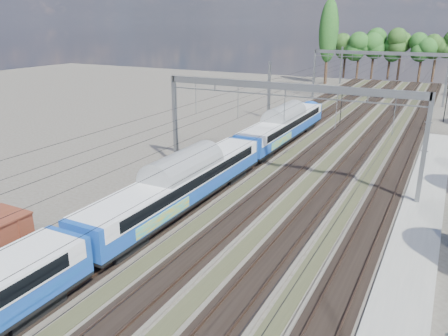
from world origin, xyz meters
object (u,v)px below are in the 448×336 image
at_px(signal_near, 342,102).
at_px(signal_far, 447,98).
at_px(emu_train, 180,179).
at_px(worker, 395,107).

height_order(signal_near, signal_far, signal_far).
height_order(emu_train, worker, emu_train).
xyz_separation_m(emu_train, signal_near, (3.54, 36.20, 0.54)).
bearing_deg(signal_near, signal_far, 48.24).
relative_size(emu_train, signal_near, 12.93).
relative_size(signal_near, signal_far, 0.92).
distance_m(emu_train, worker, 50.41).
height_order(emu_train, signal_near, signal_near).
distance_m(emu_train, signal_near, 36.38).
xyz_separation_m(worker, signal_far, (7.32, -4.80, 2.75)).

